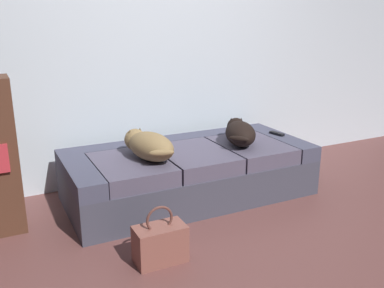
# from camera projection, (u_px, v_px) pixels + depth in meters

# --- Properties ---
(ground_plane) EXTENTS (10.00, 10.00, 0.00)m
(ground_plane) POSITION_uv_depth(u_px,v_px,m) (253.00, 248.00, 2.83)
(ground_plane) COLOR brown
(back_wall) EXTENTS (6.40, 0.10, 2.80)m
(back_wall) POSITION_uv_depth(u_px,v_px,m) (158.00, 26.00, 3.82)
(back_wall) COLOR silver
(back_wall) RESTS_ON ground
(couch) EXTENTS (2.04, 0.92, 0.43)m
(couch) POSITION_uv_depth(u_px,v_px,m) (189.00, 172.00, 3.60)
(couch) COLOR #404150
(couch) RESTS_ON ground
(dog_tan) EXTENTS (0.36, 0.61, 0.21)m
(dog_tan) POSITION_uv_depth(u_px,v_px,m) (148.00, 145.00, 3.26)
(dog_tan) COLOR olive
(dog_tan) RESTS_ON couch
(dog_dark) EXTENTS (0.39, 0.56, 0.20)m
(dog_dark) POSITION_uv_depth(u_px,v_px,m) (239.00, 132.00, 3.64)
(dog_dark) COLOR black
(dog_dark) RESTS_ON couch
(tv_remote) EXTENTS (0.07, 0.16, 0.02)m
(tv_remote) POSITION_uv_depth(u_px,v_px,m) (277.00, 134.00, 3.94)
(tv_remote) COLOR black
(tv_remote) RESTS_ON couch
(handbag) EXTENTS (0.32, 0.18, 0.38)m
(handbag) POSITION_uv_depth(u_px,v_px,m) (160.00, 243.00, 2.65)
(handbag) COLOR brown
(handbag) RESTS_ON ground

